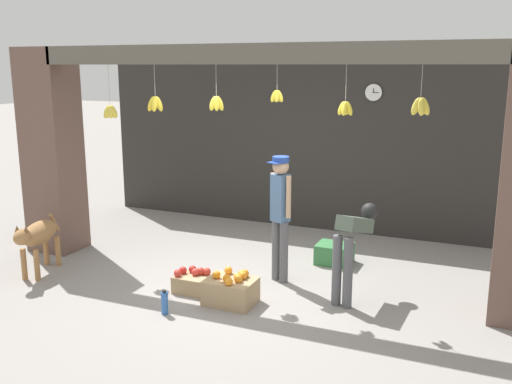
# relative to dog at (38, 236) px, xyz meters

# --- Properties ---
(ground_plane) EXTENTS (60.00, 60.00, 0.00)m
(ground_plane) POSITION_rel_dog_xyz_m (2.66, 0.66, -0.53)
(ground_plane) COLOR gray
(shop_back_wall) EXTENTS (7.70, 0.12, 2.96)m
(shop_back_wall) POSITION_rel_dog_xyz_m (2.66, 3.57, 0.95)
(shop_back_wall) COLOR #2D2B28
(shop_back_wall) RESTS_ON ground_plane
(shop_pillar_left) EXTENTS (0.70, 0.60, 2.96)m
(shop_pillar_left) POSITION_rel_dog_xyz_m (-0.54, 0.96, 0.95)
(shop_pillar_left) COLOR brown
(shop_pillar_left) RESTS_ON ground_plane
(storefront_awning) EXTENTS (5.80, 0.29, 0.96)m
(storefront_awning) POSITION_rel_dog_xyz_m (2.64, 0.78, 2.27)
(storefront_awning) COLOR #5B564C
(dog) EXTENTS (0.48, 1.06, 0.77)m
(dog) POSITION_rel_dog_xyz_m (0.00, 0.00, 0.00)
(dog) COLOR #9E7042
(dog) RESTS_ON ground_plane
(shopkeeper) EXTENTS (0.32, 0.30, 1.62)m
(shopkeeper) POSITION_rel_dog_xyz_m (3.02, 1.02, 0.42)
(shopkeeper) COLOR #56565B
(shopkeeper) RESTS_ON ground_plane
(worker_stooping) EXTENTS (0.37, 0.83, 1.09)m
(worker_stooping) POSITION_rel_dog_xyz_m (4.00, 0.79, 0.20)
(worker_stooping) COLOR #56565B
(worker_stooping) RESTS_ON ground_plane
(fruit_crate_oranges) EXTENTS (0.57, 0.43, 0.38)m
(fruit_crate_oranges) POSITION_rel_dog_xyz_m (2.75, 0.13, -0.36)
(fruit_crate_oranges) COLOR tan
(fruit_crate_oranges) RESTS_ON ground_plane
(fruit_crate_apples) EXTENTS (0.44, 0.32, 0.29)m
(fruit_crate_apples) POSITION_rel_dog_xyz_m (2.18, 0.26, -0.40)
(fruit_crate_apples) COLOR tan
(fruit_crate_apples) RESTS_ON ground_plane
(produce_box_green) EXTENTS (0.48, 0.41, 0.28)m
(produce_box_green) POSITION_rel_dog_xyz_m (3.48, 1.95, -0.39)
(produce_box_green) COLOR #387A42
(produce_box_green) RESTS_ON ground_plane
(water_bottle) EXTENTS (0.08, 0.08, 0.28)m
(water_bottle) POSITION_rel_dog_xyz_m (2.20, -0.43, -0.40)
(water_bottle) COLOR #2D60AD
(water_bottle) RESTS_ON ground_plane
(wall_clock) EXTENTS (0.28, 0.03, 0.28)m
(wall_clock) POSITION_rel_dog_xyz_m (3.61, 3.50, 1.77)
(wall_clock) COLOR black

